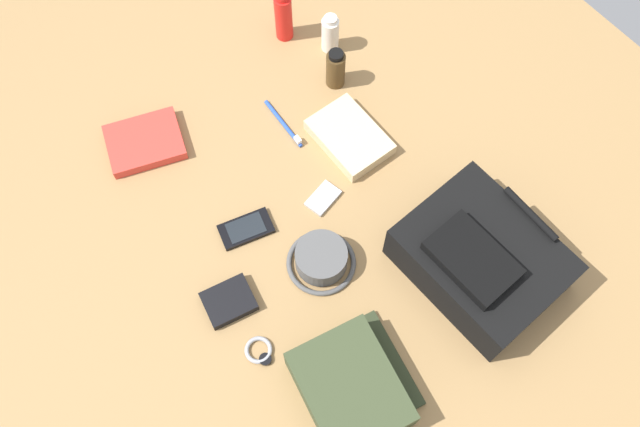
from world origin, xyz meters
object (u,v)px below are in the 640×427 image
Objects in this scene: bucket_hat at (321,259)px; sunscreen_spray at (283,16)px; cell_phone at (246,229)px; wristwatch at (259,351)px; backpack at (481,259)px; toiletry_pouch at (351,388)px; cologne_bottle at (336,69)px; toothpaste_tube at (330,34)px; folded_towel at (350,137)px; wallet at (229,301)px; paperback_novel at (145,142)px; toothbrush at (285,126)px; media_player at (323,198)px.

sunscreen_spray is (-0.59, 0.33, 0.05)m from bucket_hat.
cell_phone is 1.94× the size of wristwatch.
backpack is 5.06× the size of wristwatch.
cologne_bottle is (-0.65, 0.48, 0.01)m from toiletry_pouch.
toothpaste_tube is 0.30m from folded_towel.
wallet is at bearing -45.91° from sunscreen_spray.
bucket_hat is 0.81× the size of folded_towel.
toothpaste_tube reaches higher than paperback_novel.
bucket_hat is at bearing -29.31° from sunscreen_spray.
toiletry_pouch is at bearing -24.74° from toothbrush.
cell_phone is at bearing -83.19° from folded_towel.
wallet is (0.33, -0.57, -0.05)m from cologne_bottle.
folded_towel is at bearing -178.26° from backpack.
toiletry_pouch is 2.48× the size of wallet.
wallet is (0.47, -0.07, -0.00)m from paperback_novel.
folded_towel is at bearing -10.83° from sunscreen_spray.
bucket_hat is 1.36× the size of cologne_bottle.
sunscreen_spray reaches higher than backpack.
bucket_hat is at bearing -129.98° from backpack.
cell_phone is at bearing -45.53° from sunscreen_spray.
folded_towel is at bearing -28.65° from toothpaste_tube.
toothpaste_tube is 0.72× the size of toothbrush.
wallet reaches higher than cell_phone.
wristwatch is at bearing -151.19° from toiletry_pouch.
cell_phone is (-0.18, -0.09, -0.02)m from bucket_hat.
cologne_bottle reaches higher than toiletry_pouch.
cell_phone reaches higher than media_player.
toiletry_pouch reaches higher than media_player.
backpack is 2.60× the size of cell_phone.
paperback_novel is at bearing -119.30° from toothbrush.
toiletry_pouch is at bearing -38.56° from folded_towel.
backpack reaches higher than wristwatch.
cell_phone is 0.18m from wallet.
media_player is (-0.13, 0.11, -0.02)m from bucket_hat.
backpack is at bearing -10.34° from toothpaste_tube.
paperback_novel is (0.06, -0.49, -0.06)m from sunscreen_spray.
paperback_novel is at bearing -163.59° from bucket_hat.
toiletry_pouch is 1.68× the size of bucket_hat.
media_player is (0.25, -0.24, -0.05)m from cologne_bottle.
cell_phone is (0.35, 0.07, -0.01)m from paperback_novel.
toothbrush is 0.48m from wallet.
cologne_bottle is 1.28× the size of media_player.
media_player is at bearing 33.35° from paperback_novel.
toothpaste_tube reaches higher than cell_phone.
sunscreen_spray reaches higher than media_player.
cell_phone is (-0.45, 0.04, -0.04)m from toiletry_pouch.
toiletry_pouch reaches higher than paperback_novel.
cologne_bottle is at bearing 152.92° from folded_towel.
wallet is at bearing -51.85° from toothbrush.
backpack reaches higher than toothpaste_tube.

